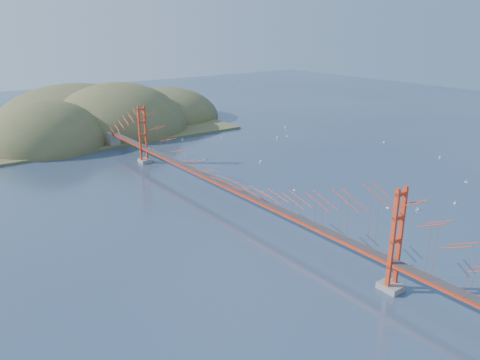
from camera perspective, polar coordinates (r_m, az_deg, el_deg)
ground at (r=73.28m, az=-1.32°, el=-3.20°), size 320.00×320.00×0.00m
bridge at (r=71.11m, az=-1.45°, el=2.10°), size 2.20×94.40×12.00m
far_headlands at (r=133.63m, az=-17.87°, el=5.99°), size 84.00×58.00×25.00m
sailboat_5 at (r=93.33m, az=25.85°, el=-0.16°), size 0.56×0.62×0.70m
sailboat_9 at (r=117.31m, az=17.16°, el=4.46°), size 0.56×0.60×0.67m
sailboat_3 at (r=95.90m, az=2.49°, el=2.22°), size 0.60×0.59×0.68m
sailboat_17 at (r=128.02m, az=5.53°, el=6.35°), size 0.65×0.65×0.73m
sailboat_15 at (r=118.90m, az=5.73°, el=5.39°), size 0.67×0.67×0.74m
sailboat_0 at (r=80.41m, az=6.62°, el=-1.19°), size 0.46×0.51×0.58m
sailboat_8 at (r=116.48m, az=4.54°, el=5.15°), size 0.62×0.52×0.71m
sailboat_13 at (r=81.59m, az=24.72°, el=-2.55°), size 0.65×0.65×0.68m
sailboat_12 at (r=115.99m, az=-2.23°, el=5.12°), size 0.52×0.50×0.58m
sailboat_11 at (r=107.60m, az=23.17°, el=2.53°), size 0.56×0.54×0.63m
sailboat_16 at (r=97.67m, az=-4.47°, el=2.49°), size 0.67×0.67×0.70m
sailboat_10 at (r=59.56m, az=19.66°, el=-9.63°), size 0.61×0.61×0.66m
sailboat_6 at (r=76.56m, az=20.81°, el=-3.38°), size 0.55×0.55×0.59m
sailboat_14 at (r=75.90m, az=17.56°, el=-3.20°), size 0.47×0.57×0.66m
sailboat_extra_0 at (r=114.95m, az=-7.04°, el=4.88°), size 0.54×0.62×0.70m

